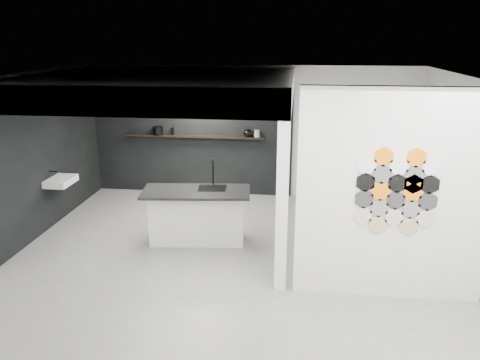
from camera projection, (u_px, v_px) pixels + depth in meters
name	position (u px, v px, depth m)	size (l,w,h in m)	color
floor	(232.00, 253.00, 7.60)	(7.00, 6.00, 0.01)	slate
partition_panel	(392.00, 197.00, 5.97)	(2.45, 0.15, 2.80)	silver
bay_clad_back	(191.00, 141.00, 10.21)	(4.40, 0.04, 2.35)	black
bay_clad_left	(52.00, 161.00, 8.60)	(0.04, 4.00, 2.35)	black
bulkhead	(163.00, 86.00, 7.94)	(4.40, 4.00, 0.40)	silver
corner_column	(282.00, 209.00, 6.20)	(0.16, 0.16, 2.35)	silver
fascia_beam	(123.00, 101.00, 6.12)	(4.40, 0.16, 0.40)	silver
wall_basin	(61.00, 181.00, 8.48)	(0.40, 0.60, 0.12)	silver
display_shelf	(195.00, 136.00, 10.07)	(3.00, 0.15, 0.04)	black
kitchen_island	(197.00, 215.00, 7.90)	(1.84, 0.96, 1.42)	silver
stockpot	(158.00, 131.00, 10.13)	(0.21, 0.21, 0.17)	black
kettle	(248.00, 133.00, 9.90)	(0.19, 0.19, 0.16)	black
glass_bowl	(257.00, 135.00, 9.89)	(0.12, 0.12, 0.09)	gray
glass_vase	(257.00, 134.00, 9.88)	(0.11, 0.11, 0.15)	gray
bottle_dark	(172.00, 131.00, 10.09)	(0.06, 0.06, 0.16)	black
utensil_cup	(156.00, 132.00, 10.14)	(0.08, 0.08, 0.10)	black
hex_tile_cluster	(397.00, 191.00, 5.86)	(1.04, 0.02, 1.16)	beige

